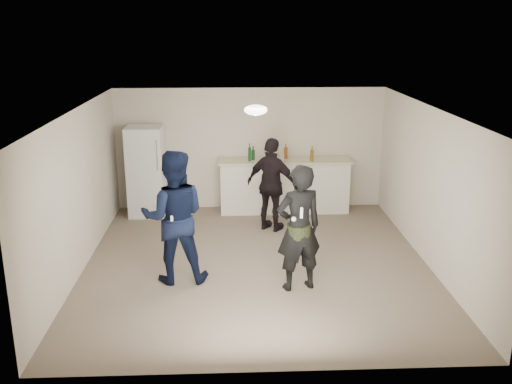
{
  "coord_description": "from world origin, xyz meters",
  "views": [
    {
      "loc": [
        -0.39,
        -8.52,
        3.75
      ],
      "look_at": [
        0.0,
        0.2,
        1.15
      ],
      "focal_mm": 40.0,
      "sensor_mm": 36.0,
      "label": 1
    }
  ],
  "objects_px": {
    "man": "(174,217)",
    "woman": "(299,228)",
    "fridge": "(146,171)",
    "shaker": "(273,156)",
    "spectator": "(272,185)",
    "counter": "(284,186)"
  },
  "relations": [
    {
      "from": "fridge",
      "to": "woman",
      "type": "height_order",
      "value": "woman"
    },
    {
      "from": "spectator",
      "to": "man",
      "type": "bearing_deg",
      "value": 85.08
    },
    {
      "from": "shaker",
      "to": "man",
      "type": "relative_size",
      "value": 0.08
    },
    {
      "from": "fridge",
      "to": "spectator",
      "type": "height_order",
      "value": "fridge"
    },
    {
      "from": "woman",
      "to": "spectator",
      "type": "height_order",
      "value": "woman"
    },
    {
      "from": "fridge",
      "to": "shaker",
      "type": "bearing_deg",
      "value": 0.6
    },
    {
      "from": "shaker",
      "to": "man",
      "type": "bearing_deg",
      "value": -118.06
    },
    {
      "from": "shaker",
      "to": "spectator",
      "type": "bearing_deg",
      "value": -94.93
    },
    {
      "from": "fridge",
      "to": "spectator",
      "type": "bearing_deg",
      "value": -22.8
    },
    {
      "from": "counter",
      "to": "spectator",
      "type": "xyz_separation_m",
      "value": [
        -0.33,
        -1.1,
        0.35
      ]
    },
    {
      "from": "fridge",
      "to": "man",
      "type": "relative_size",
      "value": 0.9
    },
    {
      "from": "shaker",
      "to": "man",
      "type": "distance_m",
      "value": 3.6
    },
    {
      "from": "man",
      "to": "woman",
      "type": "bearing_deg",
      "value": 165.97
    },
    {
      "from": "fridge",
      "to": "man",
      "type": "height_order",
      "value": "man"
    },
    {
      "from": "fridge",
      "to": "woman",
      "type": "bearing_deg",
      "value": -52.88
    },
    {
      "from": "counter",
      "to": "shaker",
      "type": "bearing_deg",
      "value": -169.79
    },
    {
      "from": "man",
      "to": "woman",
      "type": "distance_m",
      "value": 1.84
    },
    {
      "from": "fridge",
      "to": "man",
      "type": "xyz_separation_m",
      "value": [
        0.85,
        -3.15,
        0.1
      ]
    },
    {
      "from": "spectator",
      "to": "counter",
      "type": "bearing_deg",
      "value": -74.59
    },
    {
      "from": "man",
      "to": "counter",
      "type": "bearing_deg",
      "value": -123.64
    },
    {
      "from": "shaker",
      "to": "spectator",
      "type": "relative_size",
      "value": 0.1
    },
    {
      "from": "shaker",
      "to": "woman",
      "type": "height_order",
      "value": "woman"
    }
  ]
}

